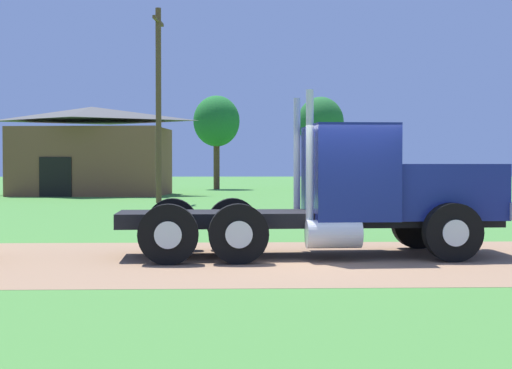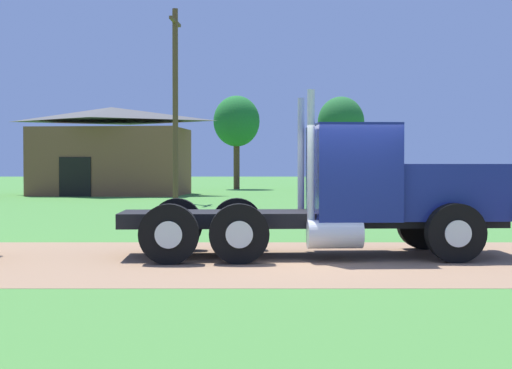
% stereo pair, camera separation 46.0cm
% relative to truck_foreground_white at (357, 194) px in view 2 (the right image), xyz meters
% --- Properties ---
extents(ground_plane, '(200.00, 200.00, 0.00)m').
position_rel_truck_foreground_white_xyz_m(ground_plane, '(-0.48, -0.73, -1.20)').
color(ground_plane, '#458135').
extents(dirt_track, '(120.00, 6.54, 0.01)m').
position_rel_truck_foreground_white_xyz_m(dirt_track, '(-0.48, -0.73, -1.20)').
color(dirt_track, '#947152').
rests_on(dirt_track, ground_plane).
extents(truck_foreground_white, '(7.53, 2.86, 3.15)m').
position_rel_truck_foreground_white_xyz_m(truck_foreground_white, '(0.00, 0.00, 0.00)').
color(truck_foreground_white, black).
rests_on(truck_foreground_white, ground_plane).
extents(shed_building, '(9.42, 6.64, 5.15)m').
position_rel_truck_foreground_white_xyz_m(shed_building, '(-10.52, 30.29, 1.28)').
color(shed_building, brown).
rests_on(shed_building, ground_plane).
extents(utility_pole_far, '(0.33, 2.20, 9.02)m').
position_rel_truck_foreground_white_xyz_m(utility_pole_far, '(-5.79, 20.95, 3.56)').
color(utility_pole_far, brown).
rests_on(utility_pole_far, ground_plane).
extents(tree_mid, '(3.34, 3.34, 6.76)m').
position_rel_truck_foreground_white_xyz_m(tree_mid, '(-3.44, 40.72, 3.66)').
color(tree_mid, '#513823').
rests_on(tree_mid, ground_plane).
extents(tree_right, '(3.44, 3.44, 6.81)m').
position_rel_truck_foreground_white_xyz_m(tree_right, '(4.26, 42.06, 3.67)').
color(tree_right, '#513823').
rests_on(tree_right, ground_plane).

